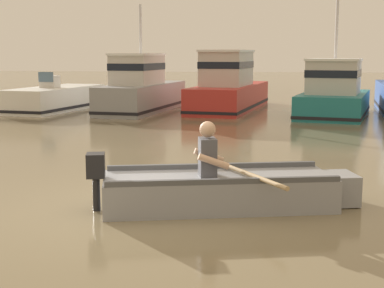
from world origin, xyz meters
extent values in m
plane|color=#7A6B4C|center=(0.00, 0.00, 0.00)|extent=(120.00, 120.00, 0.00)
cube|color=gray|center=(1.27, 0.30, 0.22)|extent=(3.27, 1.82, 0.44)
cube|color=gray|center=(2.95, 0.72, 0.22)|extent=(0.54, 0.68, 0.42)
cube|color=#4D4E51|center=(1.14, 0.80, 0.47)|extent=(2.97, 0.82, 0.08)
cube|color=#4D4E51|center=(1.39, -0.19, 0.47)|extent=(2.97, 0.82, 0.08)
cube|color=#A0A2A8|center=(1.17, 0.28, 0.40)|extent=(0.52, 1.05, 0.06)
cylinder|color=black|center=(-0.33, -0.10, 0.27)|extent=(0.12, 0.12, 0.54)
cube|color=black|center=(-0.33, -0.10, 0.62)|extent=(0.30, 0.33, 0.32)
cube|color=#4C4C51|center=(1.12, 0.26, 0.70)|extent=(0.30, 0.38, 0.52)
sphere|color=tan|center=(1.12, 0.26, 1.08)|extent=(0.22, 0.22, 0.22)
cylinder|color=tan|center=(1.12, 0.49, 0.68)|extent=(0.43, 0.19, 0.23)
cylinder|color=tan|center=(1.23, 0.06, 0.68)|extent=(0.43, 0.19, 0.23)
cylinder|color=tan|center=(1.65, 0.24, 0.50)|extent=(1.11, 1.73, 0.06)
cube|color=white|center=(-6.00, 13.14, 0.43)|extent=(2.46, 5.03, 0.86)
cube|color=black|center=(-6.00, 13.14, 0.15)|extent=(2.50, 5.08, 0.10)
cube|color=beige|center=(-6.06, 12.79, 1.08)|extent=(0.67, 0.59, 0.44)
cube|color=slate|center=(-6.10, 12.53, 1.26)|extent=(0.59, 0.14, 0.36)
cube|color=gray|center=(-2.69, 13.25, 0.50)|extent=(2.38, 5.67, 1.00)
cube|color=black|center=(-2.69, 13.25, 0.18)|extent=(2.42, 5.72, 0.10)
cube|color=beige|center=(-2.75, 12.76, 1.51)|extent=(1.59, 2.46, 1.02)
cube|color=black|center=(-2.75, 12.76, 1.64)|extent=(1.62, 2.50, 0.24)
cube|color=white|center=(-2.75, 12.76, 2.06)|extent=(1.67, 2.59, 0.08)
cylinder|color=silver|center=(-2.71, 13.11, 2.41)|extent=(0.10, 0.10, 2.83)
cube|color=#B72D28|center=(0.45, 14.38, 0.46)|extent=(2.82, 6.65, 0.93)
cube|color=black|center=(0.45, 14.38, 0.16)|extent=(2.86, 6.70, 0.10)
cube|color=beige|center=(0.37, 13.80, 1.54)|extent=(1.85, 2.89, 1.22)
cube|color=black|center=(0.37, 13.80, 1.69)|extent=(1.89, 2.93, 0.24)
cube|color=white|center=(0.37, 13.80, 2.19)|extent=(1.94, 3.04, 0.08)
cube|color=#1E727A|center=(4.12, 12.52, 0.39)|extent=(3.00, 4.99, 0.78)
cube|color=black|center=(4.12, 12.52, 0.14)|extent=(3.05, 5.04, 0.10)
cube|color=beige|center=(4.03, 12.11, 1.32)|extent=(1.98, 2.25, 1.08)
cube|color=black|center=(4.03, 12.11, 1.45)|extent=(2.02, 2.29, 0.24)
cube|color=white|center=(4.03, 12.11, 1.89)|extent=(2.08, 2.37, 0.08)
cylinder|color=silver|center=(4.10, 12.41, 2.46)|extent=(0.10, 0.10, 3.37)
camera|label=1|loc=(1.94, -7.29, 2.08)|focal=53.33mm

